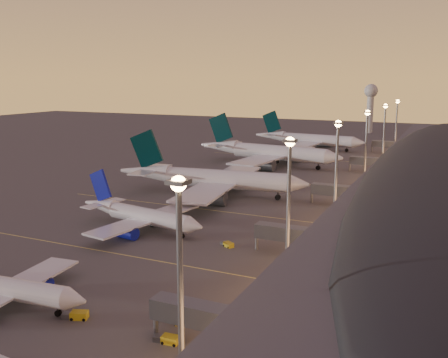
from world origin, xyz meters
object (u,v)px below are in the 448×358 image
airliner_wide_near (210,179)px  airliner_wide_mid (267,152)px  airliner_wide_far (308,139)px  airliner_narrow_north (139,215)px  radar_tower (371,100)px  baggage_tug_c (227,244)px  baggage_tug_a (76,315)px  baggage_tug_b (167,339)px  baggage_tug_d (178,317)px

airliner_wide_near → airliner_wide_mid: bearing=86.1°
airliner_wide_near → airliner_wide_far: (-0.43, 114.96, -0.22)m
airliner_narrow_north → airliner_wide_near: bearing=99.8°
radar_tower → baggage_tug_c: 252.03m
baggage_tug_a → baggage_tug_c: size_ratio=1.15×
airliner_narrow_north → radar_tower: size_ratio=1.17×
airliner_narrow_north → airliner_wide_near: airliner_wide_near is taller
airliner_wide_far → baggage_tug_b: (35.12, -198.13, -4.46)m
airliner_wide_mid → baggage_tug_c: (28.36, -102.84, -5.01)m
radar_tower → airliner_wide_far: bearing=-99.9°
airliner_narrow_north → baggage_tug_b: (34.11, -43.25, -3.03)m
airliner_narrow_north → airliner_wide_far: (-1.02, 154.88, 1.44)m
radar_tower → baggage_tug_c: (9.50, -250.94, -21.40)m
baggage_tug_a → airliner_wide_near: bearing=81.9°
airliner_wide_mid → baggage_tug_d: size_ratio=16.85×
airliner_narrow_north → airliner_wide_far: airliner_wide_far is taller
radar_tower → baggage_tug_d: bearing=-86.6°
baggage_tug_b → baggage_tug_c: 41.54m
airliner_wide_mid → baggage_tug_b: airliner_wide_mid is taller
airliner_wide_far → airliner_wide_mid: bearing=-86.3°
airliner_wide_far → baggage_tug_a: bearing=-78.3°
baggage_tug_a → airliner_wide_mid: bearing=77.9°
airliner_narrow_north → baggage_tug_b: 55.16m
airliner_wide_mid → airliner_wide_near: bearing=-80.4°
radar_tower → baggage_tug_c: size_ratio=8.86×
radar_tower → baggage_tug_b: 292.83m
radar_tower → baggage_tug_b: bearing=-86.3°
baggage_tug_a → baggage_tug_d: size_ratio=1.07×
airliner_wide_far → baggage_tug_c: (25.86, -157.63, -4.49)m
airliner_wide_near → baggage_tug_a: size_ratio=14.92×
airliner_narrow_north → airliner_wide_mid: bearing=101.0°
baggage_tug_a → baggage_tug_b: 16.42m
airliner_wide_mid → baggage_tug_c: bearing=-67.8°
airliner_narrow_north → baggage_tug_d: airliner_narrow_north is taller
airliner_narrow_north → airliner_wide_near: size_ratio=0.61×
baggage_tug_c → baggage_tug_a: bearing=-70.1°
airliner_wide_mid → baggage_tug_d: bearing=-68.6°
airliner_wide_near → baggage_tug_b: (34.69, -83.16, -4.69)m
airliner_wide_far → baggage_tug_a: size_ratio=14.27×
airliner_narrow_north → airliner_wide_mid: 100.17m
airliner_wide_mid → baggage_tug_b: size_ratio=17.62×
radar_tower → baggage_tug_b: (18.77, -291.44, -21.38)m
airliner_narrow_north → radar_tower: 249.34m
baggage_tug_c → airliner_wide_mid: bearing=135.4°
baggage_tug_c → baggage_tug_d: bearing=-47.8°
airliner_wide_mid → airliner_wide_far: (2.50, 54.79, -0.52)m
baggage_tug_c → airliner_narrow_north: bearing=-156.4°
airliner_wide_near → baggage_tug_c: size_ratio=17.16×
airliner_wide_mid → airliner_wide_far: bearing=94.2°
airliner_narrow_north → airliner_wide_mid: size_ratio=0.57×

